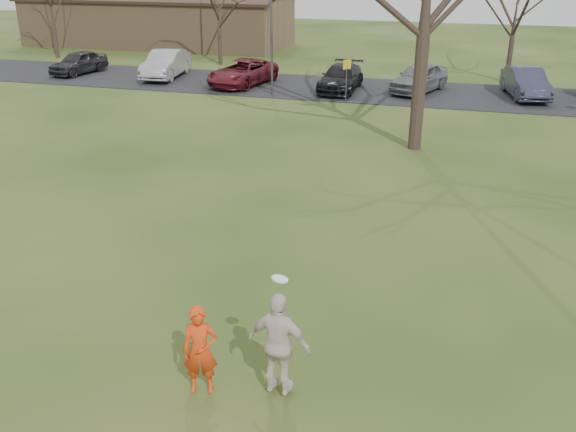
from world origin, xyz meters
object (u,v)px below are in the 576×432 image
Objects in this scene: car_4 at (419,78)px; building at (159,19)px; car_3 at (341,78)px; player_defender at (200,350)px; car_2 at (243,72)px; car_5 at (526,83)px; catching_play at (279,344)px; car_1 at (166,64)px; car_0 at (78,62)px; lamp_post at (271,16)px.

building reaches higher than car_4.
building reaches higher than car_3.
player_defender is 0.34× the size of car_2.
catching_play reaches higher than car_5.
player_defender reaches higher than car_1.
player_defender is at bearing -169.76° from catching_play.
car_3 is at bearing 174.27° from car_5.
car_1 is (-13.08, 25.72, -0.00)m from player_defender.
car_1 is (5.66, 0.30, 0.11)m from car_0.
car_2 is 0.79× the size of lamp_post.
car_4 is at bearing 11.46° from car_3.
lamp_post is at bearing -26.92° from car_1.
player_defender is 28.85m from car_1.
car_4 is at bearing 11.13° from car_0.
catching_play is (-5.65, -25.57, 0.26)m from car_5.
car_3 is at bearing -149.56° from car_4.
car_4 is at bearing -6.46° from car_1.
lamp_post is at bearing -28.55° from car_2.
player_defender reaches higher than car_3.
car_0 is at bearing -159.52° from car_4.
car_2 is 1.10× the size of car_5.
player_defender is at bearing -73.95° from car_4.
car_2 is (10.74, -0.52, 0.01)m from car_0.
catching_play is 43.61m from building.
catching_play is at bearing -57.61° from car_2.
player_defender reaches higher than car_0.
car_4 is 0.70× the size of lamp_post.
car_1 reaches higher than car_5.
car_0 is 1.72× the size of catching_play.
lamp_post reaches higher than car_4.
car_3 is 9.46m from car_5.
car_3 is at bearing 78.37° from player_defender.
car_5 is 1.95× the size of catching_play.
car_3 is 0.74× the size of lamp_post.
lamp_post is (7.39, -2.78, 3.14)m from car_1.
building is 3.29× the size of lamp_post.
player_defender is at bearing -83.67° from car_3.
player_defender reaches higher than car_5.
car_2 is at bearing -49.21° from building.
car_0 is at bearing -171.12° from car_2.
car_3 is (5.56, 0.02, -0.02)m from car_2.
catching_play is at bearing -6.96° from player_defender.
car_2 is at bearing -155.59° from car_4.
player_defender is at bearing -76.09° from lamp_post.
lamp_post is at bearing 107.18° from catching_play.
car_1 reaches higher than car_4.
car_1 is at bearing -177.56° from car_2.
car_3 is at bearing 31.21° from lamp_post.
building is at bearing 142.46° from car_2.
car_1 is 10.68m from car_3.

